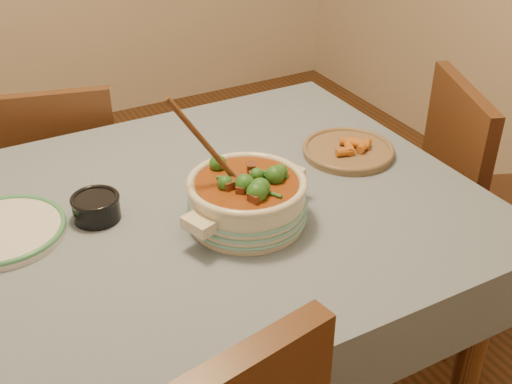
# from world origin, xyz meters

# --- Properties ---
(dining_table) EXTENTS (1.68, 1.08, 0.76)m
(dining_table) POSITION_xyz_m (0.00, 0.00, 0.66)
(dining_table) COLOR brown
(dining_table) RESTS_ON floor
(stew_casserole) EXTENTS (0.35, 0.34, 0.33)m
(stew_casserole) POSITION_xyz_m (0.24, -0.11, 0.83)
(stew_casserole) COLOR beige
(stew_casserole) RESTS_ON dining_table
(white_plate) EXTENTS (0.32, 0.32, 0.02)m
(white_plate) POSITION_xyz_m (-0.27, 0.10, 0.77)
(white_plate) COLOR silver
(white_plate) RESTS_ON dining_table
(condiment_bowl) EXTENTS (0.14, 0.14, 0.06)m
(condiment_bowl) POSITION_xyz_m (-0.06, 0.07, 0.79)
(condiment_bowl) COLOR black
(condiment_bowl) RESTS_ON dining_table
(fried_plate) EXTENTS (0.30, 0.30, 0.04)m
(fried_plate) POSITION_xyz_m (0.64, 0.04, 0.77)
(fried_plate) COLOR #806547
(fried_plate) RESTS_ON dining_table
(chair_far) EXTENTS (0.48, 0.48, 0.85)m
(chair_far) POSITION_xyz_m (-0.02, 0.75, 0.48)
(chair_far) COLOR #57361A
(chair_far) RESTS_ON floor
(chair_right) EXTENTS (0.55, 0.55, 0.90)m
(chair_right) POSITION_xyz_m (1.12, -0.04, 0.51)
(chair_right) COLOR #57361A
(chair_right) RESTS_ON floor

